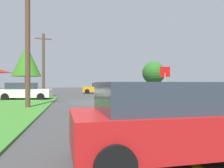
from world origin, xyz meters
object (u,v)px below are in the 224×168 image
at_px(oak_tree_left, 26,61).
at_px(pine_tree_center, 154,73).
at_px(car_approaching_junction, 98,88).
at_px(car_behind_on_main_road, 161,122).
at_px(utility_pole_near, 28,46).
at_px(utility_pole_mid, 43,64).
at_px(stop_sign, 165,77).
at_px(parked_car_near_building, 25,91).

xyz_separation_m(oak_tree_left, pine_tree_center, (20.25, 5.31, -1.28)).
bearing_deg(car_approaching_junction, pine_tree_center, -152.49).
bearing_deg(oak_tree_left, pine_tree_center, 14.68).
bearing_deg(car_approaching_junction, car_behind_on_main_road, 94.25).
bearing_deg(utility_pole_near, car_approaching_junction, 71.12).
height_order(utility_pole_mid, pine_tree_center, utility_pole_mid).
xyz_separation_m(utility_pole_mid, oak_tree_left, (-2.99, 6.19, 0.98)).
bearing_deg(car_approaching_junction, stop_sign, 110.01).
xyz_separation_m(car_approaching_junction, oak_tree_left, (-9.97, -1.68, 3.84)).
bearing_deg(car_behind_on_main_road, pine_tree_center, 66.89).
distance_m(utility_pole_mid, oak_tree_left, 6.94).
distance_m(oak_tree_left, pine_tree_center, 20.98).
relative_size(stop_sign, utility_pole_mid, 0.41).
distance_m(utility_pole_near, utility_pole_mid, 11.26).
bearing_deg(utility_pole_mid, utility_pole_near, -87.74).
relative_size(stop_sign, utility_pole_near, 0.38).
height_order(car_behind_on_main_road, utility_pole_mid, utility_pole_mid).
xyz_separation_m(stop_sign, pine_tree_center, (6.72, 20.46, 1.29)).
bearing_deg(car_approaching_junction, parked_car_near_building, 63.24).
xyz_separation_m(car_behind_on_main_road, oak_tree_left, (-8.00, 27.79, 3.84)).
height_order(car_approaching_junction, utility_pole_near, utility_pole_near).
distance_m(car_behind_on_main_road, utility_pole_mid, 22.36).
bearing_deg(utility_pole_near, utility_pole_mid, 92.26).
bearing_deg(car_behind_on_main_road, car_approaching_junction, 83.38).
height_order(stop_sign, parked_car_near_building, stop_sign).
relative_size(car_approaching_junction, utility_pole_mid, 0.62).
bearing_deg(stop_sign, car_behind_on_main_road, 76.44).
bearing_deg(pine_tree_center, utility_pole_mid, -146.35).
bearing_deg(car_behind_on_main_road, parked_car_near_building, 106.48).
distance_m(car_approaching_junction, utility_pole_mid, 10.90).
bearing_deg(utility_pole_mid, oak_tree_left, 115.80).
relative_size(car_approaching_junction, oak_tree_left, 0.65).
height_order(car_behind_on_main_road, utility_pole_near, utility_pole_near).
distance_m(car_approaching_junction, pine_tree_center, 11.20).
bearing_deg(pine_tree_center, car_approaching_junction, -160.56).
bearing_deg(stop_sign, utility_pole_mid, -30.32).
bearing_deg(car_behind_on_main_road, oak_tree_left, 103.27).
distance_m(car_behind_on_main_road, utility_pole_near, 11.74).
bearing_deg(pine_tree_center, stop_sign, -108.18).
relative_size(car_behind_on_main_road, utility_pole_near, 0.51).
distance_m(parked_car_near_building, utility_pole_mid, 4.96).
height_order(stop_sign, car_approaching_junction, stop_sign).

